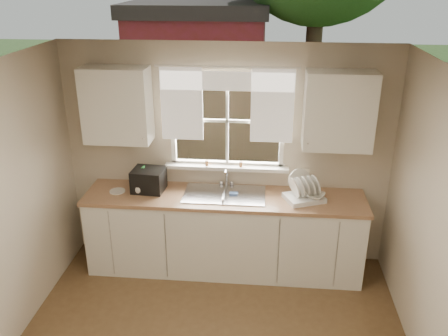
# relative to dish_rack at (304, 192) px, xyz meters

# --- Properties ---
(room_walls) EXTENTS (3.62, 4.02, 2.50)m
(room_walls) POSITION_rel_dish_rack_xyz_m (-0.85, -1.74, 0.24)
(room_walls) COLOR beige
(room_walls) RESTS_ON ground
(ceiling) EXTENTS (3.60, 4.00, 0.02)m
(ceiling) POSITION_rel_dish_rack_xyz_m (-0.85, -1.67, 1.50)
(ceiling) COLOR silver
(ceiling) RESTS_ON room_walls
(window) EXTENTS (1.38, 0.16, 1.06)m
(window) POSITION_rel_dish_rack_xyz_m (-0.85, 0.33, 0.49)
(window) COLOR white
(window) RESTS_ON room_walls
(curtains) EXTENTS (1.50, 0.03, 0.81)m
(curtains) POSITION_rel_dish_rack_xyz_m (-0.85, 0.28, 0.94)
(curtains) COLOR white
(curtains) RESTS_ON room_walls
(base_cabinets) EXTENTS (3.00, 0.62, 0.87)m
(base_cabinets) POSITION_rel_dish_rack_xyz_m (-0.85, 0.01, -0.56)
(base_cabinets) COLOR white
(base_cabinets) RESTS_ON ground
(countertop) EXTENTS (3.04, 0.65, 0.04)m
(countertop) POSITION_rel_dish_rack_xyz_m (-0.85, 0.01, -0.11)
(countertop) COLOR #A27551
(countertop) RESTS_ON base_cabinets
(upper_cabinet_left) EXTENTS (0.70, 0.33, 0.80)m
(upper_cabinet_left) POSITION_rel_dish_rack_xyz_m (-2.00, 0.15, 0.85)
(upper_cabinet_left) COLOR white
(upper_cabinet_left) RESTS_ON room_walls
(upper_cabinet_right) EXTENTS (0.70, 0.33, 0.80)m
(upper_cabinet_right) POSITION_rel_dish_rack_xyz_m (0.30, 0.15, 0.85)
(upper_cabinet_right) COLOR white
(upper_cabinet_right) RESTS_ON room_walls
(wall_outlet) EXTENTS (0.08, 0.01, 0.12)m
(wall_outlet) POSITION_rel_dish_rack_xyz_m (0.03, 0.31, 0.08)
(wall_outlet) COLOR beige
(wall_outlet) RESTS_ON room_walls
(sill_jars) EXTENTS (0.42, 0.04, 0.06)m
(sill_jars) POSITION_rel_dish_rack_xyz_m (-0.88, 0.27, 0.18)
(sill_jars) COLOR brown
(sill_jars) RESTS_ON window
(sink) EXTENTS (0.88, 0.52, 0.40)m
(sink) POSITION_rel_dish_rack_xyz_m (-0.85, 0.04, -0.16)
(sink) COLOR #B7B7BC
(sink) RESTS_ON countertop
(dish_rack) EXTENTS (0.47, 0.42, 0.30)m
(dish_rack) POSITION_rel_dish_rack_xyz_m (0.00, 0.00, 0.00)
(dish_rack) COLOR white
(dish_rack) RESTS_ON countertop
(bowl) EXTENTS (0.27, 0.27, 0.05)m
(bowl) POSITION_rel_dish_rack_xyz_m (0.11, -0.05, -0.01)
(bowl) COLOR beige
(bowl) RESTS_ON dish_rack
(soap_bottle_a) EXTENTS (0.13, 0.13, 0.27)m
(soap_bottle_a) POSITION_rel_dish_rack_xyz_m (-1.75, 0.11, 0.05)
(soap_bottle_a) COLOR green
(soap_bottle_a) RESTS_ON countertop
(soap_bottle_b) EXTENTS (0.09, 0.10, 0.19)m
(soap_bottle_b) POSITION_rel_dish_rack_xyz_m (-1.63, 0.16, 0.01)
(soap_bottle_b) COLOR #2C54A8
(soap_bottle_b) RESTS_ON countertop
(soap_bottle_c) EXTENTS (0.12, 0.12, 0.14)m
(soap_bottle_c) POSITION_rel_dish_rack_xyz_m (-1.82, 0.18, -0.01)
(soap_bottle_c) COLOR #F0E3C5
(soap_bottle_c) RESTS_ON countertop
(saucer) EXTENTS (0.17, 0.17, 0.01)m
(saucer) POSITION_rel_dish_rack_xyz_m (-2.03, 0.01, -0.08)
(saucer) COLOR silver
(saucer) RESTS_ON countertop
(cup) EXTENTS (0.15, 0.15, 0.09)m
(cup) POSITION_rel_dish_rack_xyz_m (-1.78, -0.01, -0.04)
(cup) COLOR silver
(cup) RESTS_ON countertop
(black_appliance) EXTENTS (0.36, 0.32, 0.25)m
(black_appliance) POSITION_rel_dish_rack_xyz_m (-1.69, 0.08, 0.04)
(black_appliance) COLOR black
(black_appliance) RESTS_ON countertop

